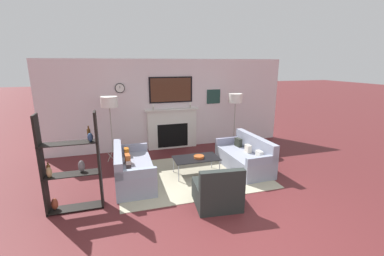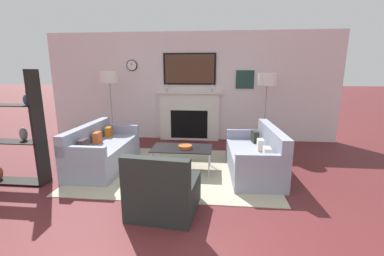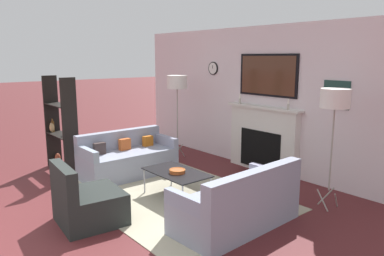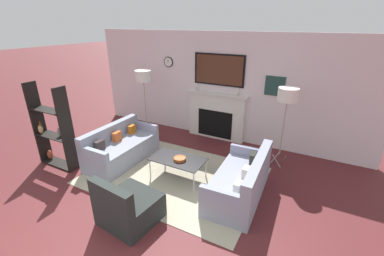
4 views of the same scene
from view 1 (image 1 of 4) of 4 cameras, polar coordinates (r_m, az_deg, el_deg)
ground_plane at (r=4.27m, az=10.16°, el=-23.17°), size 60.00×60.00×0.00m
fireplace_wall at (r=7.90m, az=-4.64°, el=4.37°), size 7.38×0.28×2.70m
area_rug at (r=6.19m, az=0.01°, el=-10.33°), size 3.38×2.41×0.01m
couch_left at (r=5.86m, az=-13.18°, el=-9.09°), size 0.80×1.69×0.79m
couch_right at (r=6.59m, az=11.72°, el=-6.41°), size 0.87×1.71×0.81m
armchair at (r=4.89m, az=5.65°, el=-14.03°), size 0.88×0.86×0.82m
coffee_table at (r=6.07m, az=0.93°, el=-6.86°), size 1.06×0.61×0.42m
decorative_bowl at (r=6.04m, az=1.55°, el=-6.37°), size 0.25×0.25×0.06m
floor_lamp_left at (r=6.92m, az=-17.92°, el=5.38°), size 0.42×0.42×1.76m
floor_lamp_right at (r=7.71m, az=9.63°, el=6.39°), size 0.40×0.40×1.72m
shelf_unit at (r=5.00m, az=-25.30°, el=-7.90°), size 0.95×0.28×1.78m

